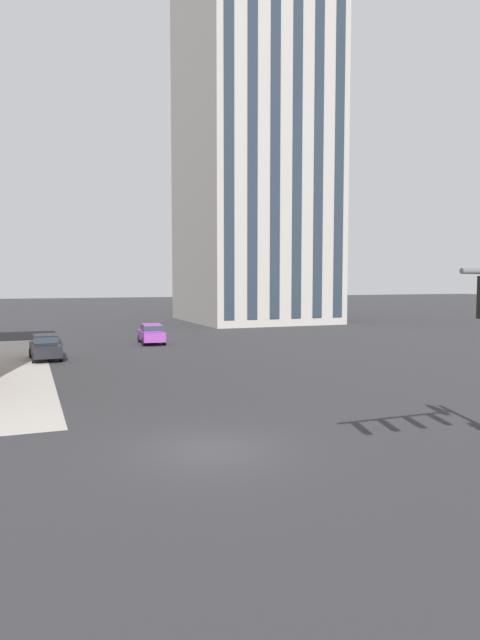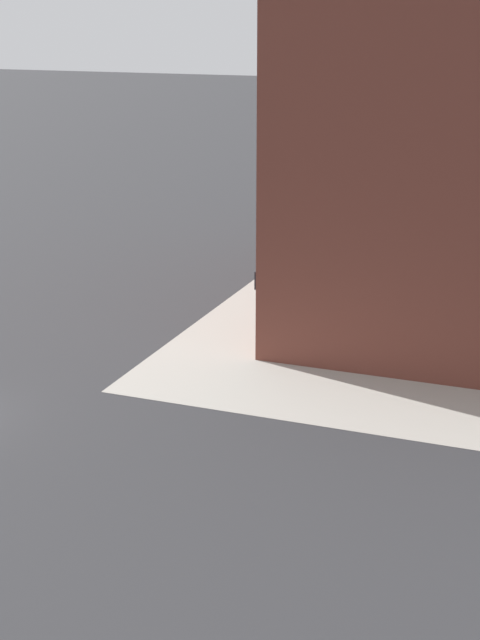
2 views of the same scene
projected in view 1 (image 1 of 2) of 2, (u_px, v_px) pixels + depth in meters
name	position (u px, v px, depth m)	size (l,w,h in m)	color
ground_plane	(210.00, 450.00, 17.30)	(320.00, 320.00, 0.00)	#2D2D30
car_main_northbound_far	(45.00, 346.00, 36.97)	(2.06, 4.48, 1.68)	black
car_main_southbound_near	(151.00, 333.00, 46.25)	(2.11, 4.51, 1.68)	#7A3389
residential_tower_skyline_right	(253.00, 137.00, 71.17)	(16.88, 20.17, 47.54)	gray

